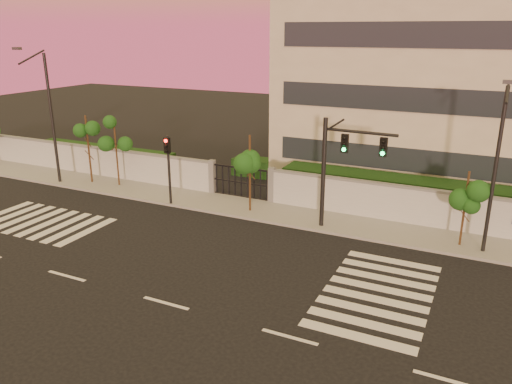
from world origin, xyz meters
TOP-DOWN VIEW (x-y plane):
  - ground at (0.00, 0.00)m, footprint 120.00×120.00m
  - sidewalk at (0.00, 10.50)m, footprint 60.00×3.00m
  - perimeter_wall at (0.10, 12.00)m, footprint 60.00×0.36m
  - hedge_row at (1.17, 14.74)m, footprint 41.00×4.25m
  - institutional_building at (9.00, 21.99)m, footprint 24.40×12.40m
  - road_markings at (-1.58, 3.76)m, footprint 57.00×7.62m
  - street_tree_b at (-13.34, 10.48)m, footprint 1.48×1.18m
  - street_tree_c at (-11.26, 10.71)m, footprint 1.31×1.04m
  - street_tree_d at (-1.44, 10.10)m, footprint 1.44×1.14m
  - street_tree_e at (9.52, 10.16)m, footprint 1.33×1.06m
  - traffic_signal_main at (3.57, 9.66)m, footprint 3.62×0.43m
  - traffic_signal_secondary at (-6.13, 9.11)m, footprint 0.32×0.33m
  - streetlight_west at (-15.35, 9.41)m, footprint 0.53×2.12m
  - streetlight_east at (10.52, 9.72)m, footprint 0.47×1.91m

SIDE VIEW (x-z plane):
  - ground at x=0.00m, z-range 0.00..0.00m
  - road_markings at x=-1.58m, z-range 0.00..0.02m
  - sidewalk at x=0.00m, z-range 0.00..0.15m
  - hedge_row at x=1.17m, z-range -0.08..1.72m
  - perimeter_wall at x=0.10m, z-range -0.03..2.17m
  - traffic_signal_secondary at x=-6.13m, z-range 0.56..4.71m
  - street_tree_e at x=9.52m, z-range 0.88..4.60m
  - street_tree_d at x=-1.44m, z-range 1.04..5.47m
  - street_tree_c at x=-11.26m, z-range 1.07..5.63m
  - street_tree_b at x=-13.34m, z-range 1.08..5.64m
  - traffic_signal_main at x=3.57m, z-range 0.76..6.48m
  - streetlight_east at x=10.52m, z-range 0.32..8.27m
  - streetlight_west at x=-15.35m, z-range 0.36..9.16m
  - institutional_building at x=9.00m, z-range 0.03..12.28m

